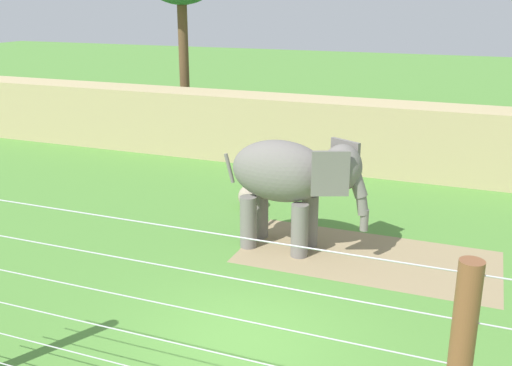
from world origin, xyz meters
TOP-DOWN VIEW (x-y plane):
  - ground_plane at (0.00, 0.00)m, footprint 120.00×120.00m
  - dirt_patch at (1.46, 4.47)m, footprint 6.20×3.06m
  - embankment_wall at (0.00, 12.02)m, footprint 36.00×1.80m
  - elephant at (-0.51, 4.32)m, footprint 3.81×1.60m
  - enrichment_ball at (-2.56, 6.69)m, footprint 0.72×0.72m
  - cable_fence at (0.00, -2.94)m, footprint 8.61×0.27m

SIDE VIEW (x-z plane):
  - ground_plane at x=0.00m, z-range 0.00..0.00m
  - dirt_patch at x=1.46m, z-range 0.00..0.01m
  - enrichment_ball at x=-2.56m, z-range 0.00..0.72m
  - embankment_wall at x=0.00m, z-range 0.00..2.52m
  - cable_fence at x=0.00m, z-range 0.01..3.54m
  - elephant at x=-0.51m, z-range 0.46..3.28m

